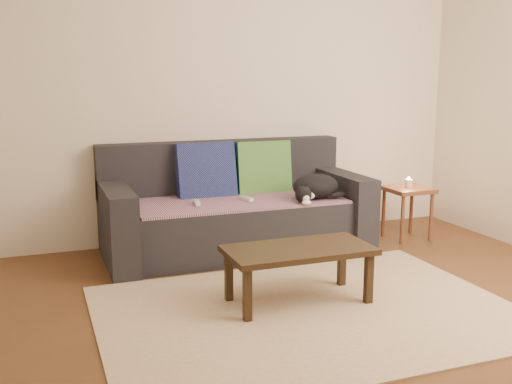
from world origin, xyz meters
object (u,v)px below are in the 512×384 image
at_px(coffee_table, 299,254).
at_px(cat, 315,187).
at_px(side_table, 408,196).
at_px(wii_remote_a, 197,203).
at_px(sofa, 234,213).
at_px(wii_remote_b, 246,199).

bearing_deg(coffee_table, cat, 59.10).
height_order(cat, side_table, cat).
height_order(wii_remote_a, side_table, wii_remote_a).
xyz_separation_m(side_table, coffee_table, (-1.53, -1.06, -0.06)).
relative_size(wii_remote_a, side_table, 0.33).
xyz_separation_m(sofa, side_table, (1.53, -0.20, 0.07)).
xyz_separation_m(cat, wii_remote_a, (-0.94, 0.12, -0.08)).
relative_size(side_table, coffee_table, 0.50).
distance_m(cat, wii_remote_b, 0.56).
bearing_deg(sofa, wii_remote_b, -72.69).
bearing_deg(sofa, coffee_table, -89.87).
xyz_separation_m(sofa, coffee_table, (0.00, -1.25, 0.01)).
relative_size(cat, wii_remote_a, 3.07).
bearing_deg(cat, side_table, 2.83).
bearing_deg(cat, sofa, 151.54).
distance_m(sofa, wii_remote_a, 0.41).
bearing_deg(wii_remote_a, wii_remote_b, -79.97).
height_order(sofa, cat, sofa).
height_order(wii_remote_a, coffee_table, wii_remote_a).
bearing_deg(coffee_table, sofa, 90.13).
distance_m(cat, side_table, 0.96).
relative_size(cat, side_table, 1.01).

